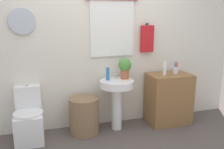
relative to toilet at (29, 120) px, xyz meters
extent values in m
cube|color=silver|center=(1.06, 0.27, 1.02)|extent=(4.40, 0.10, 2.60)
cube|color=white|center=(1.22, 0.20, 1.18)|extent=(0.65, 0.03, 0.81)
cylinder|color=silver|center=(0.00, 0.20, 1.29)|extent=(0.34, 0.03, 0.34)
cylinder|color=black|center=(1.76, 0.19, 1.24)|extent=(0.02, 0.06, 0.02)
cube|color=red|center=(1.76, 0.17, 1.02)|extent=(0.20, 0.05, 0.40)
cube|color=white|center=(0.00, -0.03, -0.09)|extent=(0.36, 0.50, 0.39)
cylinder|color=white|center=(0.00, -0.09, 0.12)|extent=(0.38, 0.38, 0.03)
cube|color=white|center=(0.00, 0.14, 0.27)|extent=(0.34, 0.18, 0.33)
cylinder|color=silver|center=(0.00, 0.14, 0.44)|extent=(0.04, 0.04, 0.02)
cylinder|color=#846647|center=(0.74, -0.03, -0.02)|extent=(0.41, 0.41, 0.52)
cylinder|color=white|center=(1.22, -0.03, 0.04)|extent=(0.15, 0.15, 0.64)
cylinder|color=white|center=(1.22, -0.03, 0.41)|extent=(0.49, 0.49, 0.10)
cylinder|color=silver|center=(1.22, 0.09, 0.51)|extent=(0.03, 0.03, 0.10)
cube|color=olive|center=(2.06, -0.03, 0.11)|extent=(0.64, 0.44, 0.78)
cylinder|color=#2D6BB7|center=(1.10, 0.02, 0.55)|extent=(0.05, 0.05, 0.18)
cylinder|color=#AD5B38|center=(1.36, 0.03, 0.53)|extent=(0.12, 0.12, 0.13)
sphere|color=#4C8E38|center=(1.36, 0.03, 0.67)|extent=(0.19, 0.19, 0.19)
cylinder|color=white|center=(1.95, -0.07, 0.60)|extent=(0.05, 0.05, 0.20)
cylinder|color=silver|center=(2.18, -0.01, 0.55)|extent=(0.08, 0.08, 0.10)
cylinder|color=purple|center=(2.19, -0.02, 0.59)|extent=(0.01, 0.03, 0.18)
cylinder|color=green|center=(2.18, 0.00, 0.59)|extent=(0.02, 0.01, 0.18)
cylinder|color=blue|center=(2.16, -0.01, 0.59)|extent=(0.01, 0.03, 0.18)
cylinder|color=red|center=(2.18, -0.03, 0.59)|extent=(0.04, 0.01, 0.18)
camera|label=1|loc=(0.22, -3.21, 1.33)|focal=38.74mm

